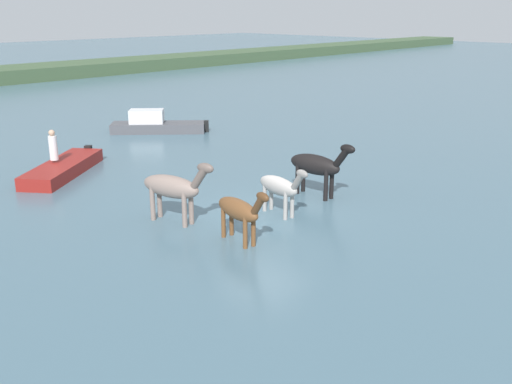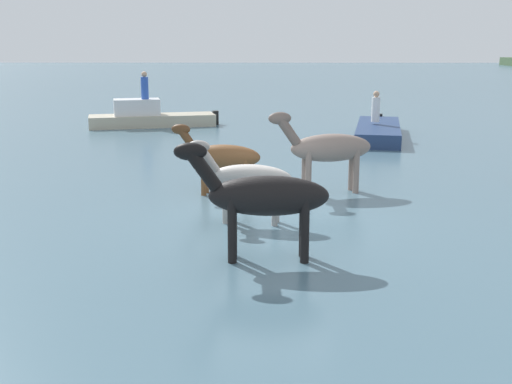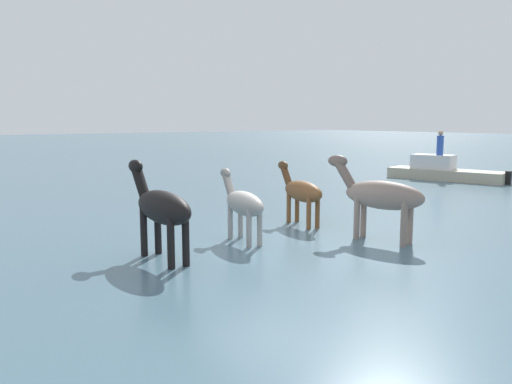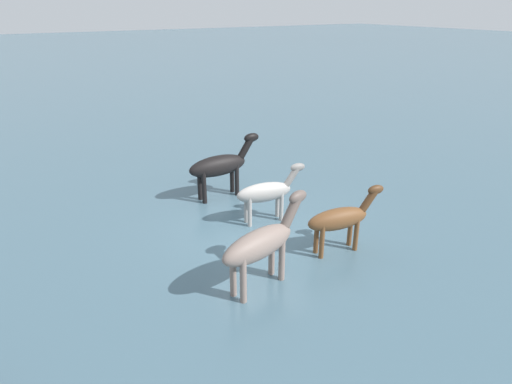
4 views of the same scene
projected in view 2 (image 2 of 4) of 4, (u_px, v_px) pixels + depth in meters
ground_plane at (268, 220)px, 13.46m from camera, size 204.95×204.95×0.00m
horse_mid_herd at (222, 157)px, 15.43m from camera, size 0.77×2.22×1.72m
horse_dark_mare at (247, 178)px, 13.03m from camera, size 0.76×2.20×1.70m
horse_lead at (263, 196)px, 10.75m from camera, size 0.63×2.61×2.03m
horse_rear_stallion at (327, 148)px, 15.59m from camera, size 1.03×2.63×2.03m
boat_launch_far at (378, 133)px, 24.77m from camera, size 6.05×2.60×0.77m
boat_tender_starboard at (150, 119)px, 28.18m from camera, size 2.82×5.73×1.36m
person_watcher_seated at (376, 108)px, 24.63m from camera, size 0.32×0.32×1.19m
person_helmsman_aft at (145, 86)px, 27.64m from camera, size 0.32×0.32×1.19m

